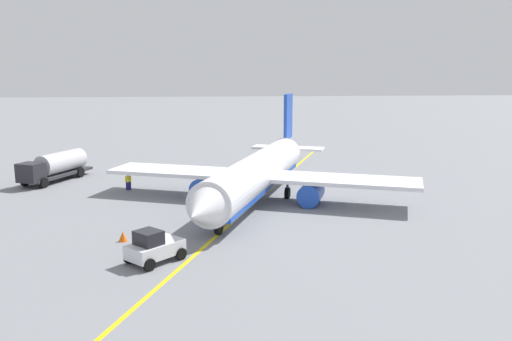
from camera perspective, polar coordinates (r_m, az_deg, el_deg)
The scene contains 7 objects.
ground_plane at distance 50.15m, azimuth -0.00°, elevation -3.37°, with size 400.00×400.00×0.00m, color slate.
airplane at distance 50.08m, azimuth 0.16°, elevation -0.36°, with size 31.87×29.78×9.51m.
fuel_tanker at distance 63.17m, azimuth -20.83°, elevation 0.47°, with size 9.92×6.26×3.15m.
pushback_tug at distance 35.15m, azimuth -10.96°, elevation -8.11°, with size 4.03×4.03×2.20m.
refueling_worker at distance 56.44m, azimuth -13.60°, elevation -1.22°, with size 0.63×0.59×1.71m.
safety_cone_nose at distance 39.94m, azimuth -14.15°, elevation -6.91°, with size 0.65×0.65×0.72m, color #F2590F.
taxi_line_marking at distance 50.15m, azimuth -0.00°, elevation -3.36°, with size 73.69×0.30×0.01m, color yellow.
Camera 1 is at (48.44, -4.23, 12.29)m, focal length 37.12 mm.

